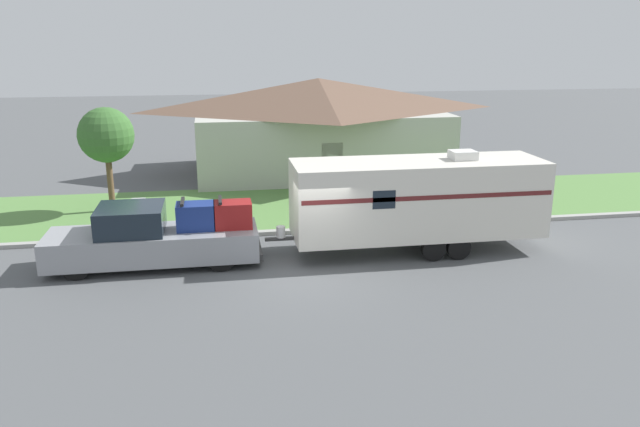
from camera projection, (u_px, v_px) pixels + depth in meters
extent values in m
plane|color=#515456|center=(309.00, 271.00, 18.72)|extent=(120.00, 120.00, 0.00)
cube|color=#999993|center=(293.00, 231.00, 22.26)|extent=(80.00, 0.30, 0.14)
cube|color=#568442|center=(282.00, 206.00, 25.74)|extent=(80.00, 7.00, 0.03)
cube|color=#B2B2A8|center=(318.00, 141.00, 32.23)|extent=(12.26, 7.78, 3.15)
pyramid|color=brown|center=(318.00, 94.00, 31.58)|extent=(13.25, 8.40, 1.60)
cube|color=#4C3828|center=(332.00, 165.00, 28.72)|extent=(1.00, 0.06, 2.10)
cylinder|color=black|center=(76.00, 266.00, 17.95)|extent=(0.82, 0.28, 0.82)
cylinder|color=black|center=(86.00, 247.00, 19.52)|extent=(0.82, 0.28, 0.82)
cylinder|color=black|center=(221.00, 258.00, 18.62)|extent=(0.82, 0.28, 0.82)
cylinder|color=black|center=(220.00, 240.00, 20.19)|extent=(0.82, 0.28, 0.82)
cube|color=gray|center=(110.00, 247.00, 18.80)|extent=(3.74, 2.01, 0.87)
cube|color=#19232D|center=(131.00, 219.00, 18.68)|extent=(1.94, 1.85, 0.79)
cube|color=gray|center=(216.00, 241.00, 19.31)|extent=(2.56, 2.01, 0.87)
cube|color=#333333|center=(259.00, 249.00, 19.61)|extent=(0.12, 1.81, 0.20)
cube|color=navy|center=(196.00, 216.00, 18.99)|extent=(1.15, 0.85, 0.80)
cube|color=black|center=(182.00, 202.00, 18.80)|extent=(0.10, 0.93, 0.08)
cube|color=maroon|center=(233.00, 215.00, 19.17)|extent=(1.15, 0.85, 0.80)
cube|color=black|center=(220.00, 200.00, 18.98)|extent=(0.10, 0.93, 0.08)
cylinder|color=black|center=(433.00, 249.00, 19.47)|extent=(0.75, 0.22, 0.75)
cylinder|color=black|center=(412.00, 229.00, 21.48)|extent=(0.75, 0.22, 0.75)
cylinder|color=black|center=(459.00, 248.00, 19.60)|extent=(0.75, 0.22, 0.75)
cylinder|color=black|center=(435.00, 228.00, 21.61)|extent=(0.75, 0.22, 0.75)
cube|color=silver|center=(418.00, 198.00, 20.05)|extent=(8.06, 2.40, 2.40)
cube|color=#5B1E1E|center=(431.00, 198.00, 18.82)|extent=(7.90, 0.01, 0.14)
cube|color=#383838|center=(279.00, 239.00, 19.64)|extent=(0.92, 0.12, 0.10)
cylinder|color=silver|center=(281.00, 232.00, 19.59)|extent=(0.28, 0.28, 0.36)
cube|color=silver|center=(463.00, 155.00, 19.92)|extent=(0.80, 0.68, 0.28)
cube|color=#19232D|center=(384.00, 200.00, 18.59)|extent=(0.70, 0.01, 0.56)
cylinder|color=brown|center=(140.00, 218.00, 22.23)|extent=(0.09, 0.09, 1.04)
cube|color=#B2B2B2|center=(139.00, 201.00, 22.06)|extent=(0.48, 0.20, 0.22)
cylinder|color=brown|center=(111.00, 184.00, 24.79)|extent=(0.24, 0.24, 2.27)
sphere|color=#38662D|center=(106.00, 135.00, 24.25)|extent=(2.16, 2.16, 2.16)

